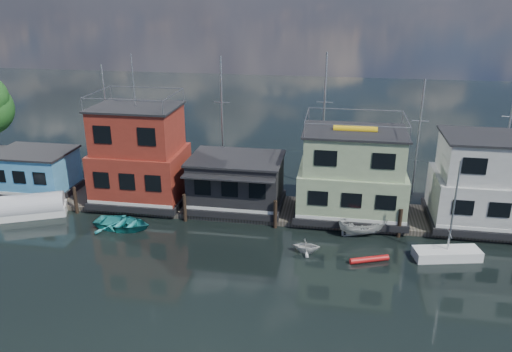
% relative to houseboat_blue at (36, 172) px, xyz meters
% --- Properties ---
extents(ground, '(160.00, 160.00, 0.00)m').
position_rel_houseboat_blue_xyz_m(ground, '(18.00, -12.00, -2.21)').
color(ground, black).
rests_on(ground, ground).
extents(dock, '(48.00, 5.00, 0.40)m').
position_rel_houseboat_blue_xyz_m(dock, '(18.00, 0.00, -2.01)').
color(dock, '#595147').
rests_on(dock, ground).
extents(houseboat_blue, '(6.40, 4.90, 3.66)m').
position_rel_houseboat_blue_xyz_m(houseboat_blue, '(0.00, 0.00, 0.00)').
color(houseboat_blue, black).
rests_on(houseboat_blue, dock).
extents(houseboat_red, '(7.40, 5.90, 11.86)m').
position_rel_houseboat_blue_xyz_m(houseboat_red, '(9.50, 0.00, 1.90)').
color(houseboat_red, black).
rests_on(houseboat_red, dock).
extents(houseboat_dark, '(7.40, 6.10, 4.06)m').
position_rel_houseboat_blue_xyz_m(houseboat_dark, '(17.50, -0.02, 0.21)').
color(houseboat_dark, black).
rests_on(houseboat_dark, dock).
extents(houseboat_green, '(8.40, 5.90, 7.03)m').
position_rel_houseboat_blue_xyz_m(houseboat_green, '(26.50, 0.00, 1.34)').
color(houseboat_green, black).
rests_on(houseboat_green, dock).
extents(houseboat_white, '(8.40, 5.90, 6.66)m').
position_rel_houseboat_blue_xyz_m(houseboat_white, '(36.50, 0.00, 1.33)').
color(houseboat_white, black).
rests_on(houseboat_white, dock).
extents(pilings, '(42.28, 0.28, 2.20)m').
position_rel_houseboat_blue_xyz_m(pilings, '(17.67, -2.80, -1.11)').
color(pilings, '#2D2116').
rests_on(pilings, ground).
extents(background_masts, '(36.40, 0.16, 12.00)m').
position_rel_houseboat_blue_xyz_m(background_masts, '(22.76, 6.00, 3.35)').
color(background_masts, silver).
rests_on(background_masts, ground).
extents(motorboat, '(3.94, 2.29, 1.43)m').
position_rel_houseboat_blue_xyz_m(motorboat, '(27.47, -3.01, -1.49)').
color(motorboat, beige).
rests_on(motorboat, ground).
extents(red_kayak, '(2.61, 1.33, 0.39)m').
position_rel_houseboat_blue_xyz_m(red_kayak, '(27.76, -6.78, -2.01)').
color(red_kayak, red).
rests_on(red_kayak, ground).
extents(dinghy_white, '(1.91, 1.65, 1.00)m').
position_rel_houseboat_blue_xyz_m(dinghy_white, '(23.57, -6.17, -1.71)').
color(dinghy_white, silver).
rests_on(dinghy_white, ground).
extents(dinghy_teal, '(4.57, 3.43, 0.90)m').
position_rel_houseboat_blue_xyz_m(dinghy_teal, '(9.79, -4.86, -1.76)').
color(dinghy_teal, teal).
rests_on(dinghy_teal, ground).
extents(tarp_runabout, '(5.16, 3.67, 1.95)m').
position_rel_houseboat_blue_xyz_m(tarp_runabout, '(1.95, -3.84, -1.48)').
color(tarp_runabout, silver).
rests_on(tarp_runabout, ground).
extents(day_sailer, '(4.55, 2.35, 6.85)m').
position_rel_houseboat_blue_xyz_m(day_sailer, '(32.85, -5.44, -1.80)').
color(day_sailer, white).
rests_on(day_sailer, ground).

